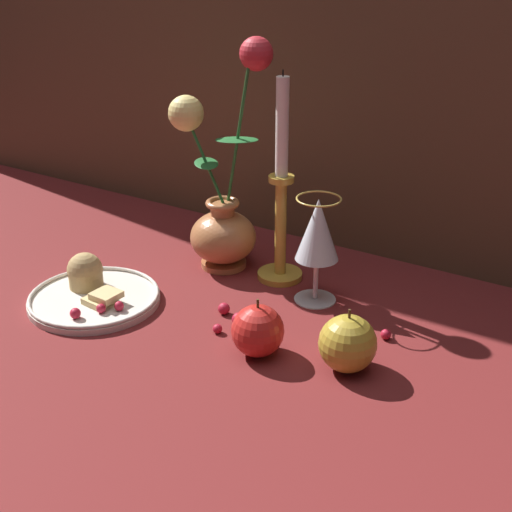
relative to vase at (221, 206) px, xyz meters
The scene contains 11 objects.
ground_plane 0.22m from the vase, 47.21° to the right, with size 2.40×2.40×0.00m, color maroon.
vase is the anchor object (origin of this frame).
plate_with_pastries 0.26m from the vase, 114.52° to the right, with size 0.21×0.21×0.07m.
wine_glass 0.20m from the vase, ahead, with size 0.07×0.07×0.17m.
candlestick 0.11m from the vase, ahead, with size 0.08×0.08×0.35m.
apple_beside_vase 0.30m from the vase, 45.60° to the right, with size 0.07×0.07×0.09m.
apple_near_glass 0.38m from the vase, 28.62° to the right, with size 0.08×0.08×0.09m.
berry_near_plate 0.20m from the vase, 54.35° to the right, with size 0.02×0.02×0.02m, color #AD192D.
berry_front_center 0.23m from the vase, 48.69° to the right, with size 0.02×0.02×0.02m, color #AD192D.
berry_by_glass_stem 0.25m from the vase, 57.27° to the right, with size 0.01×0.01×0.01m, color #AD192D.
berry_under_candlestick 0.36m from the vase, 13.03° to the right, with size 0.02×0.02×0.02m, color #AD192D.
Camera 1 is at (0.53, -0.79, 0.54)m, focal length 50.00 mm.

